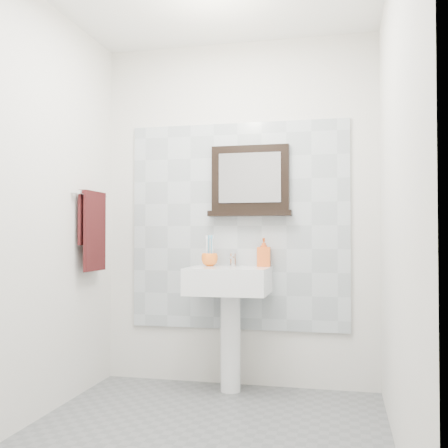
# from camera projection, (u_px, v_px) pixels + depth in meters

# --- Properties ---
(floor) EXTENTS (2.00, 2.20, 0.01)m
(floor) POSITION_uv_depth(u_px,v_px,m) (197.00, 442.00, 2.72)
(floor) COLOR slate
(floor) RESTS_ON ground
(back_wall) EXTENTS (2.00, 0.01, 2.50)m
(back_wall) POSITION_uv_depth(u_px,v_px,m) (238.00, 212.00, 3.83)
(back_wall) COLOR silver
(back_wall) RESTS_ON ground
(front_wall) EXTENTS (2.00, 0.01, 2.50)m
(front_wall) POSITION_uv_depth(u_px,v_px,m) (106.00, 181.00, 1.68)
(front_wall) COLOR silver
(front_wall) RESTS_ON ground
(left_wall) EXTENTS (0.01, 2.20, 2.50)m
(left_wall) POSITION_uv_depth(u_px,v_px,m) (28.00, 205.00, 2.97)
(left_wall) COLOR silver
(left_wall) RESTS_ON ground
(right_wall) EXTENTS (0.01, 2.20, 2.50)m
(right_wall) POSITION_uv_depth(u_px,v_px,m) (397.00, 200.00, 2.53)
(right_wall) COLOR silver
(right_wall) RESTS_ON ground
(splashback) EXTENTS (1.60, 0.02, 1.50)m
(splashback) POSITION_uv_depth(u_px,v_px,m) (238.00, 226.00, 3.81)
(splashback) COLOR #A9B2B7
(splashback) RESTS_ON back_wall
(pedestal_sink) EXTENTS (0.55, 0.44, 0.96)m
(pedestal_sink) POSITION_uv_depth(u_px,v_px,m) (229.00, 294.00, 3.59)
(pedestal_sink) COLOR white
(pedestal_sink) RESTS_ON ground
(toothbrush_cup) EXTENTS (0.15, 0.15, 0.09)m
(toothbrush_cup) POSITION_uv_depth(u_px,v_px,m) (210.00, 260.00, 3.73)
(toothbrush_cup) COLOR orange
(toothbrush_cup) RESTS_ON pedestal_sink
(toothbrushes) EXTENTS (0.05, 0.04, 0.21)m
(toothbrushes) POSITION_uv_depth(u_px,v_px,m) (210.00, 249.00, 3.74)
(toothbrushes) COLOR white
(toothbrushes) RESTS_ON toothbrush_cup
(soap_dispenser) EXTENTS (0.10, 0.10, 0.20)m
(soap_dispenser) POSITION_uv_depth(u_px,v_px,m) (264.00, 252.00, 3.70)
(soap_dispenser) COLOR red
(soap_dispenser) RESTS_ON pedestal_sink
(framed_mirror) EXTENTS (0.60, 0.11, 0.51)m
(framed_mirror) POSITION_uv_depth(u_px,v_px,m) (250.00, 183.00, 3.77)
(framed_mirror) COLOR black
(framed_mirror) RESTS_ON back_wall
(towel_bar) EXTENTS (0.07, 0.40, 0.03)m
(towel_bar) POSITION_uv_depth(u_px,v_px,m) (92.00, 194.00, 3.62)
(towel_bar) COLOR silver
(towel_bar) RESTS_ON left_wall
(hand_towel) EXTENTS (0.06, 0.30, 0.55)m
(hand_towel) POSITION_uv_depth(u_px,v_px,m) (93.00, 225.00, 3.62)
(hand_towel) COLOR black
(hand_towel) RESTS_ON towel_bar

